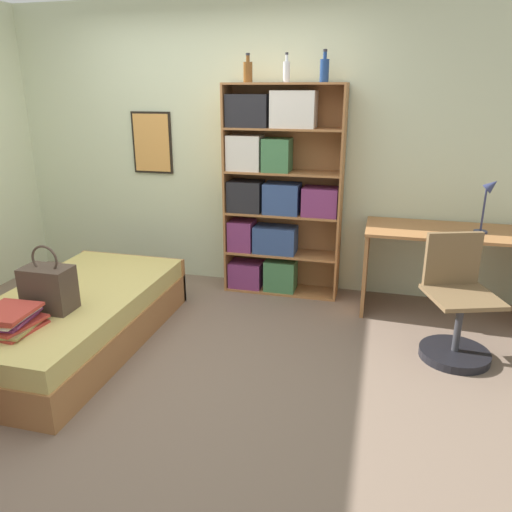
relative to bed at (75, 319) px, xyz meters
The scene contains 12 objects.
ground_plane 0.65m from the bed, ahead, with size 14.00×14.00×0.00m, color #756051.
wall_back 2.04m from the bed, 69.09° to the left, with size 10.00×0.09×2.60m.
bed is the anchor object (origin of this frame).
handbag 0.45m from the bed, 84.57° to the right, with size 0.33×0.20×0.46m.
book_stack_on_bed 0.65m from the bed, 91.84° to the right, with size 0.33×0.40×0.14m.
bookcase 1.99m from the bed, 49.33° to the left, with size 1.05×0.31×1.88m.
bottle_green 2.45m from the bed, 54.59° to the left, with size 0.08×0.08×0.23m.
bottle_brown 2.60m from the bed, 46.38° to the left, with size 0.06×0.06×0.23m.
bottle_clear 2.79m from the bed, 41.03° to the left, with size 0.07×0.07×0.25m.
desk 3.01m from the bed, 24.72° to the left, with size 1.34×0.61×0.74m.
desk_lamp 3.32m from the bed, 22.47° to the left, with size 0.15×0.11×0.45m.
desk_chair 2.78m from the bed, 10.65° to the left, with size 0.56×0.56×0.88m.
Camera 1 is at (1.55, -2.92, 1.83)m, focal length 35.00 mm.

